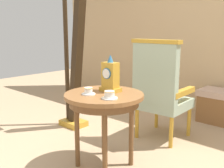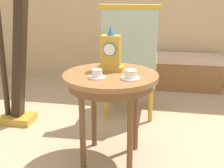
{
  "view_description": "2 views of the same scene",
  "coord_description": "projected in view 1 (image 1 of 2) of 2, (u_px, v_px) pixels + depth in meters",
  "views": [
    {
      "loc": [
        1.65,
        -1.69,
        1.26
      ],
      "look_at": [
        -0.02,
        0.15,
        0.75
      ],
      "focal_mm": 44.46,
      "sensor_mm": 36.0,
      "label": 1
    },
    {
      "loc": [
        0.42,
        -2.17,
        1.32
      ],
      "look_at": [
        -0.01,
        0.08,
        0.59
      ],
      "focal_mm": 51.16,
      "sensor_mm": 36.0,
      "label": 2
    }
  ],
  "objects": [
    {
      "name": "mantel_clock",
      "position": [
        110.0,
        77.0,
        2.51
      ],
      "size": [
        0.19,
        0.11,
        0.34
      ],
      "color": "gold",
      "rests_on": "side_table"
    },
    {
      "name": "wall_back",
      "position": [
        213.0,
        18.0,
        3.91
      ],
      "size": [
        6.0,
        0.1,
        2.8
      ],
      "primitive_type": "cube",
      "color": "tan",
      "rests_on": "ground"
    },
    {
      "name": "teacup_right",
      "position": [
        110.0,
        95.0,
        2.26
      ],
      "size": [
        0.14,
        0.14,
        0.07
      ],
      "color": "white",
      "rests_on": "side_table"
    },
    {
      "name": "side_table",
      "position": [
        104.0,
        102.0,
        2.47
      ],
      "size": [
        0.71,
        0.71,
        0.69
      ],
      "color": "brown",
      "rests_on": "ground"
    },
    {
      "name": "harp",
      "position": [
        74.0,
        68.0,
        3.46
      ],
      "size": [
        0.4,
        0.24,
        1.88
      ],
      "color": "gold",
      "rests_on": "ground"
    },
    {
      "name": "armchair",
      "position": [
        160.0,
        89.0,
        3.08
      ],
      "size": [
        0.57,
        0.55,
        1.14
      ],
      "color": "#9EB299",
      "rests_on": "ground"
    },
    {
      "name": "ground_plane",
      "position": [
        103.0,
        167.0,
        2.56
      ],
      "size": [
        10.0,
        10.0,
        0.0
      ],
      "primitive_type": "plane",
      "color": "tan"
    },
    {
      "name": "teacup_left",
      "position": [
        88.0,
        91.0,
        2.4
      ],
      "size": [
        0.12,
        0.12,
        0.06
      ],
      "color": "white",
      "rests_on": "side_table"
    }
  ]
}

